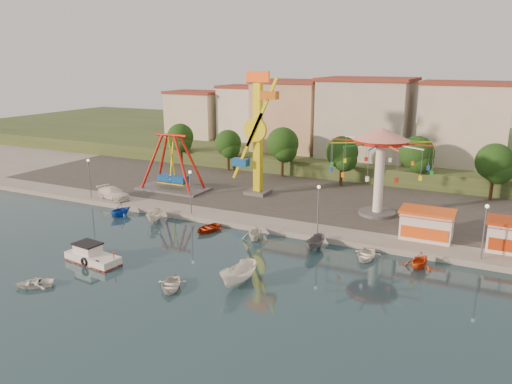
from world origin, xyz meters
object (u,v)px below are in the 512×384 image
Objects in this scene: pirate_ship_ride at (172,164)px; kamikaze_tower at (259,137)px; van at (113,193)px; cabin_motorboat at (92,257)px; rowboat_a at (171,285)px; skiff at (239,275)px; wave_swinger at (381,152)px.

kamikaze_tower is at bearing 13.94° from pirate_ship_ride.
kamikaze_tower reaches higher than van.
cabin_motorboat reaches higher than rowboat_a.
skiff is at bearing 7.77° from rowboat_a.
van is at bearing -147.57° from kamikaze_tower.
pirate_ship_ride reaches higher than van.
cabin_motorboat is at bearing -98.92° from kamikaze_tower.
kamikaze_tower reaches higher than wave_swinger.
van is (-4.33, -7.42, -3.03)m from pirate_ship_ride.
van is (-22.14, 17.93, 1.01)m from rowboat_a.
rowboat_a is at bearing -137.93° from skiff.
wave_swinger is at bearing 2.21° from pirate_ship_ride.
pirate_ship_ride is at bearing -166.06° from kamikaze_tower.
skiff is (14.68, 1.93, 0.36)m from cabin_motorboat.
cabin_motorboat reaches higher than skiff.
kamikaze_tower is 30.06m from rowboat_a.
pirate_ship_ride is 29.03m from wave_swinger.
kamikaze_tower reaches higher than pirate_ship_ride.
van is at bearing -120.26° from pirate_ship_ride.
van is at bearing 113.79° from rowboat_a.
cabin_motorboat is 1.27× the size of skiff.
skiff is (22.51, -22.06, -3.50)m from pirate_ship_ride.
pirate_ship_ride is 31.71m from skiff.
pirate_ship_ride is 2.97× the size of rowboat_a.
wave_swinger is 2.21× the size of van.
kamikaze_tower is at bearing 173.56° from wave_swinger.
pirate_ship_ride reaches higher than cabin_motorboat.
pirate_ship_ride is 13.11m from kamikaze_tower.
kamikaze_tower is 28.21m from skiff.
pirate_ship_ride is 31.24m from rowboat_a.
kamikaze_tower is 3.58× the size of skiff.
cabin_motorboat is at bearing -165.39° from skiff.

